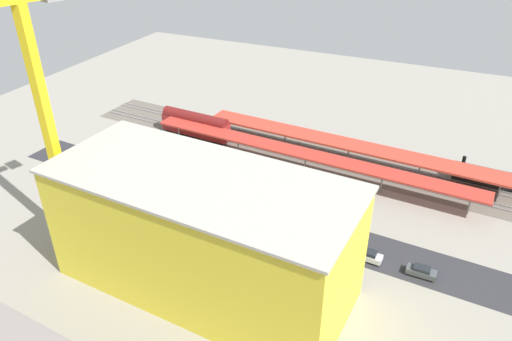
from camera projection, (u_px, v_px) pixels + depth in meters
ground_plane at (291, 206)px, 88.11m from camera, size 187.33×187.33×0.00m
rail_bed at (324, 158)px, 104.00m from camera, size 117.68×20.53×0.01m
street_asphalt at (280, 222)px, 83.99m from camera, size 117.42×16.50×0.01m
track_rails at (324, 157)px, 103.91m from camera, size 116.85×14.12×0.12m
platform_canopy_near at (306, 154)px, 96.47m from camera, size 69.73×8.83×4.51m
platform_canopy_far at (349, 145)px, 100.35m from camera, size 65.30×9.51×4.37m
locomotive at (497, 179)px, 93.06m from camera, size 16.01×3.58×4.97m
freight_coach_far at (196, 124)px, 111.24m from camera, size 17.29×3.96×6.07m
parked_car_0 at (421, 272)px, 71.95m from camera, size 4.35×1.81×1.67m
parked_car_1 at (369, 256)px, 74.95m from camera, size 4.16×2.09×1.79m
parked_car_2 at (316, 238)px, 78.71m from camera, size 4.63×1.94×1.83m
parked_car_3 at (269, 228)px, 81.14m from camera, size 4.39×2.03×1.81m
parked_car_4 at (230, 217)px, 83.90m from camera, size 4.95×2.34×1.75m
parked_car_5 at (190, 205)px, 87.18m from camera, size 4.91×2.19×1.74m
parked_car_6 at (155, 196)px, 89.59m from camera, size 4.40×1.97×1.64m
parked_car_7 at (116, 186)px, 92.68m from camera, size 4.36×2.26×1.71m
construction_building at (203, 235)px, 66.65m from camera, size 42.31×20.01×17.64m
construction_roof_slab at (200, 179)px, 62.09m from camera, size 42.94×20.65×0.40m
tower_crane at (30, 117)px, 65.56m from camera, size 8.37×26.59×39.51m
box_truck_0 at (198, 204)px, 85.77m from camera, size 10.04×3.07×3.40m
street_tree_0 at (245, 174)px, 87.56m from camera, size 5.95×5.95×8.35m
street_tree_1 at (323, 190)px, 84.15m from camera, size 4.03×4.03×6.73m
street_tree_2 at (140, 150)px, 96.13m from camera, size 4.67×4.67×7.56m
street_tree_3 at (173, 154)px, 93.59m from camera, size 5.84×5.84×8.61m
street_tree_4 at (165, 151)px, 94.57m from camera, size 5.91×5.91×8.72m
traffic_light at (218, 169)px, 90.59m from camera, size 0.50×0.36×7.17m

